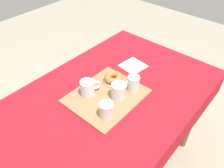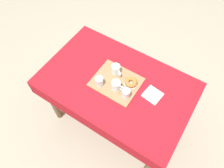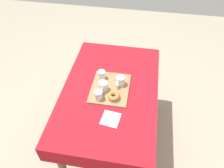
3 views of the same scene
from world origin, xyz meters
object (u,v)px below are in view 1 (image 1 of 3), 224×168
object	(u,v)px
water_glass_near	(133,83)
sugar_donut_left	(114,78)
paper_napkin	(133,66)
tea_mug_left	(119,91)
tea_mug_right	(88,88)
serving_tray	(106,96)
donut_plate_left	(114,81)
dining_table	(107,111)
water_glass_far	(107,110)

from	to	relation	value
water_glass_near	sugar_donut_left	bearing A→B (deg)	-78.81
paper_napkin	tea_mug_left	bearing A→B (deg)	21.93
sugar_donut_left	paper_napkin	size ratio (longest dim) A/B	0.77
tea_mug_right	serving_tray	bearing A→B (deg)	125.38
serving_tray	donut_plate_left	world-z (taller)	donut_plate_left
tea_mug_right	paper_napkin	world-z (taller)	tea_mug_right
dining_table	sugar_donut_left	size ratio (longest dim) A/B	12.12
tea_mug_right	sugar_donut_left	bearing A→B (deg)	168.56
tea_mug_left	tea_mug_right	world-z (taller)	same
water_glass_far	donut_plate_left	world-z (taller)	water_glass_far
serving_tray	water_glass_near	size ratio (longest dim) A/B	4.85
tea_mug_right	water_glass_far	world-z (taller)	tea_mug_right
tea_mug_right	paper_napkin	xyz separation A→B (m)	(-0.37, 0.02, -0.05)
donut_plate_left	water_glass_far	bearing A→B (deg)	33.20
dining_table	donut_plate_left	world-z (taller)	donut_plate_left
dining_table	tea_mug_right	world-z (taller)	tea_mug_right
water_glass_near	paper_napkin	distance (m)	0.23
dining_table	paper_napkin	xyz separation A→B (m)	(-0.31, -0.06, 0.12)
tea_mug_left	water_glass_far	world-z (taller)	tea_mug_left
dining_table	donut_plate_left	bearing A→B (deg)	-156.40
sugar_donut_left	water_glass_far	bearing A→B (deg)	33.20
paper_napkin	dining_table	bearing A→B (deg)	10.73
serving_tray	donut_plate_left	xyz separation A→B (m)	(-0.11, -0.04, 0.01)
dining_table	water_glass_near	distance (m)	0.22
serving_tray	tea_mug_left	size ratio (longest dim) A/B	3.43
water_glass_near	water_glass_far	world-z (taller)	same
tea_mug_right	sugar_donut_left	size ratio (longest dim) A/B	1.02
tea_mug_right	donut_plate_left	distance (m)	0.18
water_glass_near	dining_table	bearing A→B (deg)	-29.32
serving_tray	water_glass_far	world-z (taller)	water_glass_far
donut_plate_left	dining_table	bearing A→B (deg)	23.60
sugar_donut_left	paper_napkin	distance (m)	0.21
paper_napkin	water_glass_near	bearing A→B (deg)	36.60
water_glass_near	sugar_donut_left	xyz separation A→B (m)	(0.02, -0.12, -0.01)
serving_tray	sugar_donut_left	bearing A→B (deg)	-158.73
water_glass_near	water_glass_far	distance (m)	0.25
water_glass_near	water_glass_far	xyz separation A→B (m)	(0.24, 0.02, 0.00)
dining_table	sugar_donut_left	bearing A→B (deg)	-156.40
tea_mug_left	water_glass_far	bearing A→B (deg)	16.52
tea_mug_left	paper_napkin	world-z (taller)	tea_mug_left
serving_tray	water_glass_near	xyz separation A→B (m)	(-0.14, 0.08, 0.04)
dining_table	tea_mug_left	bearing A→B (deg)	117.29
water_glass_far	dining_table	bearing A→B (deg)	-139.12
water_glass_near	donut_plate_left	distance (m)	0.13
serving_tray	tea_mug_left	bearing A→B (deg)	120.02
tea_mug_left	donut_plate_left	bearing A→B (deg)	-127.96
donut_plate_left	paper_napkin	xyz separation A→B (m)	(-0.20, -0.01, -0.01)
dining_table	tea_mug_right	bearing A→B (deg)	-53.24
donut_plate_left	paper_napkin	bearing A→B (deg)	-176.67
serving_tray	water_glass_near	distance (m)	0.16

